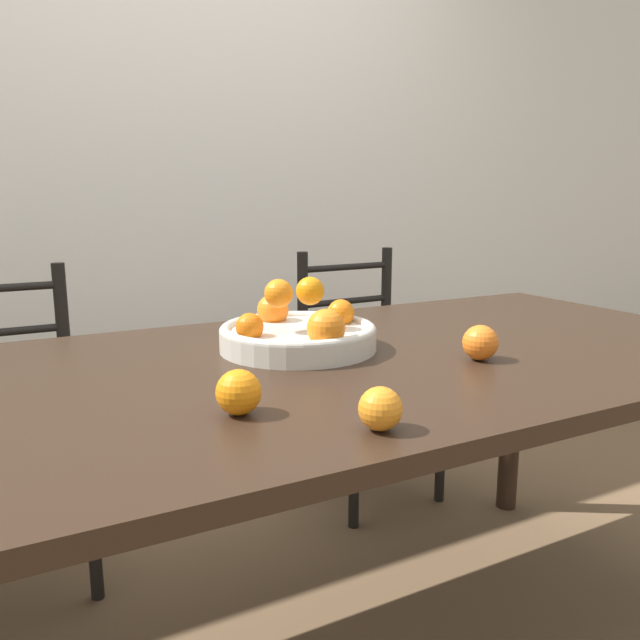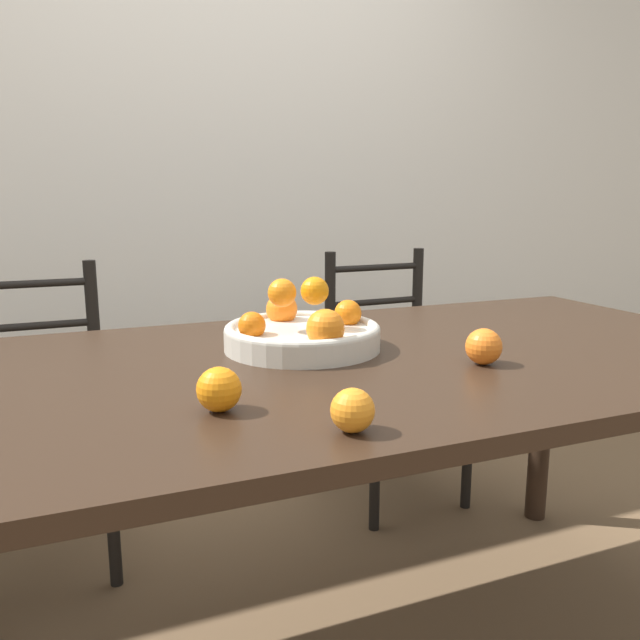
# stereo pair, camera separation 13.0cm
# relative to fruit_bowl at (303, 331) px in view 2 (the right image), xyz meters

# --- Properties ---
(wall_back) EXTENTS (8.00, 0.06, 2.60)m
(wall_back) POSITION_rel_fruit_bowl_xyz_m (0.11, 1.41, 0.48)
(wall_back) COLOR silver
(wall_back) RESTS_ON ground_plane
(dining_table) EXTENTS (1.92, 0.99, 0.77)m
(dining_table) POSITION_rel_fruit_bowl_xyz_m (0.11, -0.10, -0.13)
(dining_table) COLOR black
(dining_table) RESTS_ON ground_plane
(fruit_bowl) EXTENTS (0.35, 0.35, 0.16)m
(fruit_bowl) POSITION_rel_fruit_bowl_xyz_m (0.00, 0.00, 0.00)
(fruit_bowl) COLOR beige
(fruit_bowl) RESTS_ON dining_table
(orange_loose_0) EXTENTS (0.07, 0.07, 0.07)m
(orange_loose_0) POSITION_rel_fruit_bowl_xyz_m (-0.11, -0.50, -0.01)
(orange_loose_0) COLOR orange
(orange_loose_0) RESTS_ON dining_table
(orange_loose_1) EXTENTS (0.07, 0.07, 0.07)m
(orange_loose_1) POSITION_rel_fruit_bowl_xyz_m (-0.27, -0.34, -0.00)
(orange_loose_1) COLOR orange
(orange_loose_1) RESTS_ON dining_table
(orange_loose_2) EXTENTS (0.08, 0.08, 0.08)m
(orange_loose_2) POSITION_rel_fruit_bowl_xyz_m (0.30, -0.26, -0.00)
(orange_loose_2) COLOR orange
(orange_loose_2) RESTS_ON dining_table
(chair_left) EXTENTS (0.42, 0.40, 0.92)m
(chair_left) POSITION_rel_fruit_bowl_xyz_m (-0.61, 0.67, -0.37)
(chair_left) COLOR black
(chair_left) RESTS_ON ground_plane
(chair_right) EXTENTS (0.43, 0.41, 0.92)m
(chair_right) POSITION_rel_fruit_bowl_xyz_m (0.61, 0.67, -0.37)
(chair_right) COLOR black
(chair_right) RESTS_ON ground_plane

